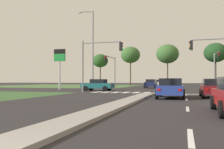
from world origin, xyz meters
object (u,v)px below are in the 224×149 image
treeline_near (100,61)px  treeline_fourth (216,53)px  traffic_signal_far_right (216,64)px  fuel_price_totem (60,60)px  traffic_signal_near_left (97,57)px  car_silver_fourth (159,83)px  traffic_signal_near_right (215,55)px  traffic_signal_far_left (111,66)px  pedestrian_at_median (166,81)px  car_maroon_third (213,88)px  car_teal_fifth (98,85)px  street_lamp_second (92,47)px  treeline_second (130,55)px  car_navy_near (151,84)px  car_blue_sixth (171,88)px  treeline_third (167,54)px

treeline_near → treeline_fourth: size_ratio=0.81×
traffic_signal_far_right → fuel_price_totem: size_ratio=0.88×
traffic_signal_near_left → treeline_near: treeline_near is taller
car_silver_fourth → traffic_signal_near_right: bearing=104.8°
traffic_signal_far_left → traffic_signal_near_right: 17.79m
traffic_signal_near_left → pedestrian_at_median: bearing=72.1°
car_maroon_third → car_teal_fifth: bearing=144.0°
car_teal_fifth → fuel_price_totem: fuel_price_totem is taller
traffic_signal_far_left → car_maroon_third: bearing=-50.2°
street_lamp_second → treeline_second: 31.89m
car_navy_near → treeline_fourth: (13.06, 19.90, 7.28)m
treeline_fourth → pedestrian_at_median: bearing=-118.2°
fuel_price_totem → treeline_fourth: 40.21m
car_blue_sixth → treeline_second: 45.34m
traffic_signal_near_right → treeline_fourth: 39.00m
car_navy_near → treeline_near: (-16.08, 18.52, 5.87)m
car_navy_near → street_lamp_second: street_lamp_second is taller
fuel_price_totem → treeline_near: (-3.97, 29.76, 2.26)m
car_silver_fourth → street_lamp_second: 28.46m
car_silver_fourth → traffic_signal_near_left: size_ratio=0.72×
car_maroon_third → treeline_near: bearing=120.0°
traffic_signal_far_right → street_lamp_second: (-16.11, -6.21, 2.19)m
car_maroon_third → car_teal_fifth: size_ratio=1.05×
traffic_signal_near_left → treeline_second: treeline_second is taller
car_navy_near → traffic_signal_far_right: 12.72m
traffic_signal_near_left → traffic_signal_near_right: size_ratio=1.03×
treeline_near → pedestrian_at_median: bearing=-43.9°
car_navy_near → fuel_price_totem: bearing=42.9°
car_maroon_third → treeline_near: size_ratio=0.52×
car_teal_fifth → treeline_third: 33.16m
car_silver_fourth → treeline_near: size_ratio=0.49×
car_maroon_third → car_silver_fourth: (-7.89, 37.01, 0.03)m
fuel_price_totem → treeline_third: treeline_third is taller
car_blue_sixth → pedestrian_at_median: pedestrian_at_median is taller
traffic_signal_far_right → fuel_price_totem: fuel_price_totem is taller
traffic_signal_far_left → fuel_price_totem: fuel_price_totem is taller
car_navy_near → car_silver_fourth: car_navy_near is taller
pedestrian_at_median → treeline_third: bearing=76.1°
traffic_signal_near_right → treeline_near: size_ratio=0.66×
traffic_signal_near_right → street_lamp_second: 15.74m
car_maroon_third → pedestrian_at_median: bearing=102.7°
traffic_signal_far_right → treeline_fourth: bearing=83.6°
car_maroon_third → street_lamp_second: street_lamp_second is taller
car_teal_fifth → treeline_fourth: treeline_fourth is taller
traffic_signal_near_left → fuel_price_totem: (-8.62, 7.37, 0.43)m
car_navy_near → traffic_signal_far_left: size_ratio=0.86×
pedestrian_at_median → car_silver_fourth: bearing=84.1°
treeline_second → fuel_price_totem: bearing=-98.5°
car_silver_fourth → treeline_third: bearing=-112.1°
traffic_signal_far_left → treeline_second: 26.19m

